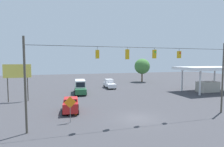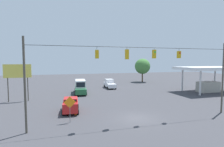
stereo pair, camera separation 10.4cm
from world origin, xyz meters
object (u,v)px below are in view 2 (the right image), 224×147
pickup_truck_white_oncoming_deep (110,84)px  sedan_red_parked_shoulder (71,104)px  work_zone_sign (70,104)px  box_truck_green_withflow_far (80,87)px  roadside_billboard (18,74)px  overhead_signal_span (140,71)px  traffic_cone_second (75,106)px  traffic_cone_third (73,101)px  traffic_cone_fourth (71,97)px  traffic_cone_nearest (76,112)px  gas_station (209,74)px  tree_horizon_left (142,66)px

pickup_truck_white_oncoming_deep → sedan_red_parked_shoulder: size_ratio=1.22×
work_zone_sign → box_truck_green_withflow_far: bearing=-99.8°
roadside_billboard → pickup_truck_white_oncoming_deep: bearing=-152.8°
overhead_signal_span → traffic_cone_second: size_ratio=34.09×
traffic_cone_second → traffic_cone_third: bearing=-88.8°
traffic_cone_fourth → work_zone_sign: work_zone_sign is taller
traffic_cone_second → traffic_cone_fourth: (0.24, -6.31, 0.00)m
overhead_signal_span → traffic_cone_nearest: bearing=-32.9°
traffic_cone_third → traffic_cone_fourth: size_ratio=1.00×
pickup_truck_white_oncoming_deep → box_truck_green_withflow_far: (7.61, 4.91, 0.37)m
box_truck_green_withflow_far → gas_station: size_ratio=0.56×
traffic_cone_third → overhead_signal_span: bearing=121.8°
traffic_cone_third → work_zone_sign: bearing=83.8°
box_truck_green_withflow_far → traffic_cone_second: (1.91, 11.34, -1.00)m
overhead_signal_span → traffic_cone_nearest: (6.64, -4.30, -5.26)m
pickup_truck_white_oncoming_deep → traffic_cone_fourth: 13.95m
pickup_truck_white_oncoming_deep → traffic_cone_second: 18.84m
traffic_cone_nearest → work_zone_sign: size_ratio=0.24×
overhead_signal_span → traffic_cone_second: bearing=-48.9°
gas_station → roadside_billboard: size_ratio=2.12×
overhead_signal_span → box_truck_green_withflow_far: (4.50, -18.68, -4.26)m
gas_station → pickup_truck_white_oncoming_deep: bearing=-30.9°
overhead_signal_span → pickup_truck_white_oncoming_deep: 24.24m
pickup_truck_white_oncoming_deep → traffic_cone_nearest: 21.62m
pickup_truck_white_oncoming_deep → gas_station: gas_station is taller
traffic_cone_nearest → tree_horizon_left: (-22.88, -28.17, 4.55)m
overhead_signal_span → work_zone_sign: overhead_signal_span is taller
pickup_truck_white_oncoming_deep → traffic_cone_second: pickup_truck_white_oncoming_deep is taller
tree_horizon_left → traffic_cone_fourth: bearing=39.4°
traffic_cone_nearest → roadside_billboard: size_ratio=0.11×
traffic_cone_third → roadside_billboard: 10.28m
sedan_red_parked_shoulder → traffic_cone_second: size_ratio=6.54×
traffic_cone_third → sedan_red_parked_shoulder: bearing=82.0°
pickup_truck_white_oncoming_deep → traffic_cone_fourth: size_ratio=7.99×
overhead_signal_span → traffic_cone_fourth: bearing=-64.0°
traffic_cone_third → roadside_billboard: bearing=-24.0°
sedan_red_parked_shoulder → work_zone_sign: 4.17m
sedan_red_parked_shoulder → traffic_cone_fourth: (-0.47, -7.84, -0.62)m
overhead_signal_span → roadside_billboard: (15.05, -14.25, -1.08)m
traffic_cone_second → gas_station: gas_station is taller
traffic_cone_nearest → traffic_cone_fourth: bearing=-89.9°
traffic_cone_third → traffic_cone_fourth: 3.23m
traffic_cone_second → sedan_red_parked_shoulder: bearing=65.0°
pickup_truck_white_oncoming_deep → gas_station: (-18.68, 11.18, 2.92)m
overhead_signal_span → box_truck_green_withflow_far: overhead_signal_span is taller
box_truck_green_withflow_far → traffic_cone_third: size_ratio=10.76×
sedan_red_parked_shoulder → traffic_cone_nearest: bearing=108.1°
pickup_truck_white_oncoming_deep → roadside_billboard: 20.73m
roadside_billboard → tree_horizon_left: size_ratio=0.83×
pickup_truck_white_oncoming_deep → work_zone_sign: bearing=64.3°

